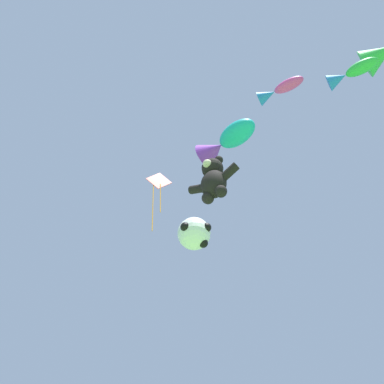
# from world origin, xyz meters

# --- Properties ---
(teddy_bear_kite) EXTENTS (1.67, 0.74, 1.69)m
(teddy_bear_kite) POSITION_xyz_m (-0.23, 7.33, 9.48)
(teddy_bear_kite) COLOR black
(soccer_ball_kite) EXTENTS (0.94, 0.93, 0.86)m
(soccer_ball_kite) POSITION_xyz_m (-0.88, 7.31, 7.73)
(soccer_ball_kite) COLOR white
(fish_kite_teal) EXTENTS (2.06, 1.06, 0.93)m
(fish_kite_teal) POSITION_xyz_m (0.18, 7.52, 11.21)
(fish_kite_teal) COLOR #19ADB2
(fish_kite_magenta) EXTENTS (1.48, 0.57, 0.47)m
(fish_kite_magenta) POSITION_xyz_m (2.30, 7.32, 12.00)
(fish_kite_magenta) COLOR #E53F9E
(fish_kite_emerald) EXTENTS (1.43, 0.56, 0.49)m
(fish_kite_emerald) POSITION_xyz_m (4.24, 7.73, 11.44)
(fish_kite_emerald) COLOR green
(diamond_kite) EXTENTS (0.67, 0.74, 2.90)m
(diamond_kite) POSITION_xyz_m (-2.96, 7.98, 11.65)
(diamond_kite) COLOR red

